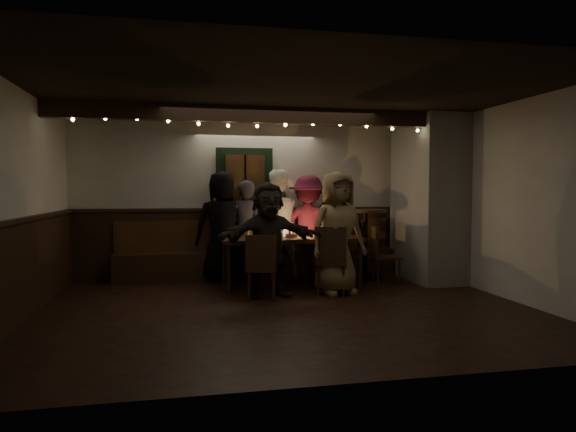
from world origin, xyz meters
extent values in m
cube|color=black|center=(0.00, 0.00, -0.01)|extent=(6.00, 5.00, 0.01)
cube|color=black|center=(0.00, 0.00, 2.60)|extent=(6.00, 5.00, 0.01)
cube|color=beige|center=(0.00, 2.50, 1.30)|extent=(6.00, 0.01, 2.60)
cube|color=beige|center=(-3.00, 0.00, 1.30)|extent=(0.01, 5.00, 2.60)
cube|color=beige|center=(3.00, 0.00, 1.30)|extent=(0.01, 5.00, 2.60)
cube|color=black|center=(0.00, 2.48, 0.55)|extent=(6.00, 0.05, 1.10)
cube|color=black|center=(-2.98, 0.00, 0.55)|extent=(0.05, 5.00, 1.10)
cube|color=gray|center=(2.65, 1.50, 1.30)|extent=(0.70, 1.40, 2.60)
cube|color=black|center=(0.00, 2.23, 0.23)|extent=(4.60, 0.45, 0.45)
cube|color=#402310|center=(0.00, 2.41, 0.70)|extent=(4.60, 0.06, 0.50)
cube|color=black|center=(-0.20, 2.44, 1.65)|extent=(0.95, 0.04, 1.00)
cube|color=#402310|center=(-0.20, 2.38, 1.65)|extent=(0.64, 0.12, 0.76)
cube|color=black|center=(0.00, 1.00, 2.49)|extent=(6.00, 0.16, 0.22)
sphere|color=#FFE599|center=(-2.60, 0.98, 2.36)|extent=(0.04, 0.04, 0.04)
sphere|color=#FFE599|center=(-2.20, 0.98, 2.38)|extent=(0.04, 0.04, 0.04)
sphere|color=#FFE599|center=(-1.80, 0.98, 2.39)|extent=(0.04, 0.04, 0.04)
sphere|color=#FFE599|center=(-1.40, 0.98, 2.37)|extent=(0.04, 0.04, 0.04)
sphere|color=#FFE599|center=(-1.00, 0.98, 2.35)|extent=(0.04, 0.04, 0.04)
sphere|color=#FFE599|center=(-0.60, 0.98, 2.33)|extent=(0.04, 0.04, 0.04)
sphere|color=#FFE599|center=(-0.20, 0.98, 2.34)|extent=(0.04, 0.04, 0.04)
sphere|color=#FFE599|center=(0.20, 0.98, 2.36)|extent=(0.04, 0.04, 0.04)
sphere|color=#FFE599|center=(0.60, 0.98, 2.38)|extent=(0.04, 0.04, 0.04)
sphere|color=#FFE599|center=(1.00, 0.98, 2.39)|extent=(0.04, 0.04, 0.04)
sphere|color=#FFE599|center=(1.40, 0.98, 2.37)|extent=(0.04, 0.04, 0.04)
sphere|color=#FFE599|center=(1.80, 0.98, 2.35)|extent=(0.04, 0.04, 0.04)
sphere|color=#FFE599|center=(2.20, 0.98, 2.33)|extent=(0.04, 0.04, 0.04)
sphere|color=#FFE599|center=(2.60, 0.98, 2.34)|extent=(0.04, 0.04, 0.04)
cube|color=black|center=(0.37, 1.40, 0.72)|extent=(2.09, 0.89, 0.06)
cylinder|color=black|center=(-0.60, 1.03, 0.34)|extent=(0.07, 0.07, 0.69)
cylinder|color=black|center=(-0.60, 1.77, 0.34)|extent=(0.07, 0.07, 0.69)
cylinder|color=black|center=(1.33, 1.03, 0.34)|extent=(0.07, 0.07, 0.69)
cylinder|color=black|center=(1.33, 1.77, 0.34)|extent=(0.07, 0.07, 0.69)
cylinder|color=#BF7226|center=(-0.28, 1.55, 0.81)|extent=(0.07, 0.07, 0.14)
cylinder|color=#BF7226|center=(-0.05, 1.26, 0.81)|extent=(0.07, 0.07, 0.14)
cylinder|color=silver|center=(0.26, 1.53, 0.81)|extent=(0.07, 0.07, 0.14)
cylinder|color=#BF7226|center=(0.54, 1.27, 0.81)|extent=(0.07, 0.07, 0.14)
cylinder|color=silver|center=(0.93, 1.60, 0.81)|extent=(0.07, 0.07, 0.14)
cylinder|color=#BF7226|center=(1.15, 1.27, 0.81)|extent=(0.07, 0.07, 0.14)
cylinder|color=white|center=(-0.20, 1.10, 0.75)|extent=(0.26, 0.26, 0.01)
cube|color=#B2B2B7|center=(0.37, 1.35, 0.77)|extent=(0.16, 0.10, 0.05)
cylinder|color=#990C0C|center=(0.34, 1.35, 0.82)|extent=(0.04, 0.04, 0.16)
cylinder|color=gold|center=(0.40, 1.35, 0.82)|extent=(0.04, 0.04, 0.16)
cylinder|color=silver|center=(0.59, 1.45, 0.78)|extent=(0.05, 0.05, 0.08)
sphere|color=#FFB24C|center=(0.59, 1.45, 0.84)|extent=(0.03, 0.03, 0.03)
cube|color=black|center=(-0.20, 0.58, 0.40)|extent=(0.48, 0.48, 0.04)
cube|color=black|center=(-0.24, 0.40, 0.65)|extent=(0.39, 0.13, 0.45)
cylinder|color=black|center=(-0.01, 0.69, 0.19)|extent=(0.03, 0.03, 0.38)
cylinder|color=black|center=(-0.08, 0.38, 0.19)|extent=(0.03, 0.03, 0.38)
cylinder|color=black|center=(-0.32, 0.77, 0.19)|extent=(0.03, 0.03, 0.38)
cylinder|color=black|center=(-0.39, 0.46, 0.19)|extent=(0.03, 0.03, 0.38)
cube|color=black|center=(0.82, 0.73, 0.44)|extent=(0.57, 0.57, 0.04)
cube|color=black|center=(0.74, 0.55, 0.71)|extent=(0.41, 0.21, 0.49)
cylinder|color=black|center=(1.05, 0.82, 0.21)|extent=(0.04, 0.04, 0.42)
cylinder|color=black|center=(0.91, 0.50, 0.21)|extent=(0.04, 0.04, 0.42)
cylinder|color=black|center=(0.73, 0.96, 0.21)|extent=(0.04, 0.04, 0.42)
cylinder|color=black|center=(0.59, 0.64, 0.21)|extent=(0.04, 0.04, 0.42)
cube|color=black|center=(1.86, 1.29, 0.41)|extent=(0.46, 0.46, 0.04)
cube|color=black|center=(1.68, 1.32, 0.66)|extent=(0.11, 0.40, 0.46)
cylinder|color=black|center=(1.99, 1.11, 0.20)|extent=(0.03, 0.03, 0.39)
cylinder|color=black|center=(1.67, 1.16, 0.20)|extent=(0.03, 0.03, 0.39)
cylinder|color=black|center=(2.04, 1.43, 0.20)|extent=(0.03, 0.03, 0.39)
cylinder|color=black|center=(1.72, 1.48, 0.20)|extent=(0.03, 0.03, 0.39)
cylinder|color=black|center=(1.71, 1.84, 0.02)|extent=(0.58, 0.58, 0.03)
cylinder|color=black|center=(1.71, 1.84, 0.55)|extent=(0.08, 0.08, 1.11)
cylinder|color=black|center=(1.71, 1.84, 1.11)|extent=(0.71, 0.71, 0.04)
imported|color=black|center=(-0.60, 2.06, 0.87)|extent=(0.86, 0.57, 1.75)
imported|color=#2D2C35|center=(-0.25, 2.07, 0.80)|extent=(0.63, 0.46, 1.60)
imported|color=white|center=(0.28, 2.18, 0.89)|extent=(0.93, 0.77, 1.78)
imported|color=#571528|center=(0.81, 2.09, 0.84)|extent=(1.24, 0.96, 1.69)
imported|color=black|center=(1.29, 2.16, 0.80)|extent=(0.98, 0.50, 1.60)
imported|color=black|center=(-0.09, 0.70, 0.78)|extent=(1.49, 0.62, 1.57)
imported|color=olive|center=(0.89, 0.72, 0.85)|extent=(0.94, 0.72, 1.71)
camera|label=1|loc=(-1.24, -6.11, 1.46)|focal=32.00mm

